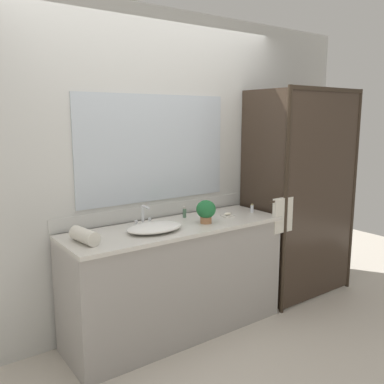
% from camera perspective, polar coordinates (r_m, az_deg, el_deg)
% --- Properties ---
extents(ground_plane, '(8.00, 8.00, 0.00)m').
position_cam_1_polar(ground_plane, '(3.61, -2.03, -18.50)').
color(ground_plane, beige).
extents(wall_back_with_mirror, '(4.40, 0.06, 2.60)m').
position_cam_1_polar(wall_back_with_mirror, '(3.49, -5.33, 3.04)').
color(wall_back_with_mirror, silver).
rests_on(wall_back_with_mirror, ground_plane).
extents(vanity_cabinet, '(1.80, 0.58, 0.90)m').
position_cam_1_polar(vanity_cabinet, '(3.43, -2.17, -11.83)').
color(vanity_cabinet, '#9E9993').
rests_on(vanity_cabinet, ground_plane).
extents(shower_enclosure, '(1.20, 0.59, 2.00)m').
position_cam_1_polar(shower_enclosure, '(3.96, 14.94, -0.50)').
color(shower_enclosure, '#2D2319').
rests_on(shower_enclosure, ground_plane).
extents(sink_basin, '(0.44, 0.30, 0.06)m').
position_cam_1_polar(sink_basin, '(3.12, -5.16, -4.84)').
color(sink_basin, white).
rests_on(sink_basin, vanity_cabinet).
extents(faucet, '(0.17, 0.12, 0.17)m').
position_cam_1_polar(faucet, '(3.25, -6.68, -3.79)').
color(faucet, silver).
rests_on(faucet, vanity_cabinet).
extents(potted_plant, '(0.16, 0.16, 0.19)m').
position_cam_1_polar(potted_plant, '(3.32, 1.93, -2.52)').
color(potted_plant, '#B77A51').
rests_on(potted_plant, vanity_cabinet).
extents(soap_dish, '(0.10, 0.07, 0.04)m').
position_cam_1_polar(soap_dish, '(3.57, 4.89, -3.15)').
color(soap_dish, silver).
rests_on(soap_dish, vanity_cabinet).
extents(amenity_bottle_body_wash, '(0.03, 0.03, 0.09)m').
position_cam_1_polar(amenity_bottle_body_wash, '(3.51, -1.03, -2.83)').
color(amenity_bottle_body_wash, '#4C7056').
rests_on(amenity_bottle_body_wash, vanity_cabinet).
extents(amenity_bottle_shampoo, '(0.03, 0.03, 0.08)m').
position_cam_1_polar(amenity_bottle_shampoo, '(3.74, 8.23, -2.23)').
color(amenity_bottle_shampoo, silver).
rests_on(amenity_bottle_shampoo, vanity_cabinet).
extents(rolled_towel_near_edge, '(0.13, 0.26, 0.10)m').
position_cam_1_polar(rolled_towel_near_edge, '(2.91, -14.52, -5.83)').
color(rolled_towel_near_edge, silver).
rests_on(rolled_towel_near_edge, vanity_cabinet).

